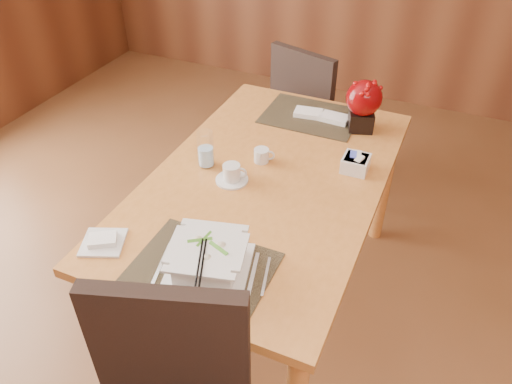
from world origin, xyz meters
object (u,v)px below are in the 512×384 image
at_px(sugar_caddy, 356,164).
at_px(berry_decor, 363,102).
at_px(bread_plate, 103,242).
at_px(creamer_jug, 261,155).
at_px(dining_table, 267,196).
at_px(far_chair, 311,111).
at_px(soup_setting, 208,259).
at_px(water_glass, 205,149).
at_px(coffee_cup, 232,174).

height_order(sugar_caddy, berry_decor, berry_decor).
bearing_deg(bread_plate, creamer_jug, 66.23).
height_order(dining_table, far_chair, far_chair).
height_order(soup_setting, far_chair, far_chair).
height_order(berry_decor, far_chair, berry_decor).
bearing_deg(berry_decor, sugar_caddy, -79.09).
bearing_deg(water_glass, creamer_jug, 31.04).
bearing_deg(bread_plate, sugar_caddy, 48.84).
distance_m(sugar_caddy, bread_plate, 1.04).
height_order(soup_setting, water_glass, water_glass).
bearing_deg(far_chair, berry_decor, 146.00).
bearing_deg(water_glass, bread_plate, -100.23).
height_order(water_glass, far_chair, far_chair).
distance_m(bread_plate, far_chair, 1.63).
bearing_deg(soup_setting, coffee_cup, 92.98).
relative_size(coffee_cup, creamer_jug, 1.62).
xyz_separation_m(soup_setting, far_chair, (-0.16, 1.57, -0.28)).
bearing_deg(berry_decor, far_chair, 128.59).
bearing_deg(dining_table, coffee_cup, -147.44).
relative_size(coffee_cup, far_chair, 0.14).
height_order(sugar_caddy, bread_plate, sugar_caddy).
xyz_separation_m(soup_setting, berry_decor, (0.22, 1.08, 0.08)).
relative_size(dining_table, coffee_cup, 11.30).
bearing_deg(berry_decor, creamer_jug, -126.16).
xyz_separation_m(berry_decor, bread_plate, (-0.62, -1.12, -0.13)).
distance_m(dining_table, far_chair, 1.03).
bearing_deg(dining_table, far_chair, 97.75).
bearing_deg(sugar_caddy, dining_table, -148.09).
xyz_separation_m(sugar_caddy, far_chair, (-0.45, 0.82, -0.26)).
height_order(soup_setting, bread_plate, soup_setting).
relative_size(sugar_caddy, far_chair, 0.12).
height_order(dining_table, bread_plate, bread_plate).
bearing_deg(bread_plate, coffee_cup, 64.02).
bearing_deg(dining_table, berry_decor, 65.02).
height_order(coffee_cup, water_glass, water_glass).
xyz_separation_m(coffee_cup, berry_decor, (0.37, 0.61, 0.10)).
relative_size(creamer_jug, berry_decor, 0.34).
bearing_deg(far_chair, dining_table, 115.16).
relative_size(soup_setting, water_glass, 1.99).
height_order(coffee_cup, sugar_caddy, coffee_cup).
relative_size(coffee_cup, water_glass, 0.83).
relative_size(water_glass, far_chair, 0.17).
bearing_deg(water_glass, sugar_caddy, 20.44).
distance_m(coffee_cup, far_chair, 1.12).
height_order(water_glass, berry_decor, berry_decor).
relative_size(soup_setting, berry_decor, 1.32).
relative_size(bread_plate, far_chair, 0.15).
height_order(creamer_jug, bread_plate, creamer_jug).
bearing_deg(far_chair, coffee_cup, 108.21).
xyz_separation_m(dining_table, berry_decor, (0.25, 0.53, 0.23)).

